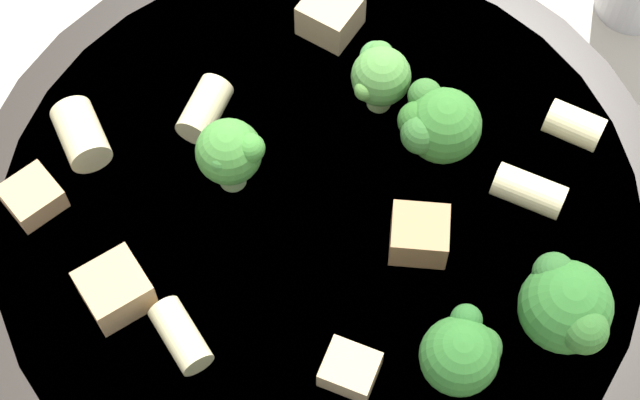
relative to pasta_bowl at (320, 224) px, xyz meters
The scene contains 17 objects.
ground_plane 0.02m from the pasta_bowl, ahead, with size 2.00×2.00×0.00m, color #BCB29E.
pasta_bowl is the anchor object (origin of this frame).
broccoli_floret_0 0.05m from the pasta_bowl, 128.58° to the left, with size 0.03×0.03×0.04m.
broccoli_floret_1 0.09m from the pasta_bowl, 82.90° to the right, with size 0.03×0.03×0.03m.
broccoli_floret_2 0.06m from the pasta_bowl, ahead, with size 0.03×0.04×0.03m.
broccoli_floret_3 0.11m from the pasta_bowl, 60.54° to the right, with size 0.03×0.04×0.04m.
broccoli_floret_4 0.07m from the pasta_bowl, 35.20° to the left, with size 0.03×0.03×0.03m.
rigatoni_0 0.09m from the pasta_bowl, 26.20° to the right, with size 0.01×0.01×0.03m, color beige.
rigatoni_1 0.08m from the pasta_bowl, 163.26° to the right, with size 0.01×0.01×0.03m, color beige.
rigatoni_2 0.11m from the pasta_bowl, 132.43° to the left, with size 0.02×0.02×0.03m, color beige.
rigatoni_3 0.11m from the pasta_bowl, 11.06° to the right, with size 0.01×0.01×0.02m, color beige.
rigatoni_4 0.07m from the pasta_bowl, 107.39° to the left, with size 0.01×0.01×0.03m, color beige.
chicken_chunk_0 0.09m from the pasta_bowl, 57.11° to the left, with size 0.02×0.02×0.02m, color tan.
chicken_chunk_1 0.05m from the pasta_bowl, 50.73° to the right, with size 0.02×0.02×0.02m, color #A87A4C.
chicken_chunk_2 0.09m from the pasta_bowl, behind, with size 0.02×0.02×0.02m, color tan.
chicken_chunk_3 0.07m from the pasta_bowl, 110.86° to the right, with size 0.02×0.02×0.01m, color tan.
chicken_chunk_4 0.12m from the pasta_bowl, 148.16° to the left, with size 0.02×0.02×0.01m, color tan.
Camera 1 is at (-0.10, -0.17, 0.41)m, focal length 60.00 mm.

